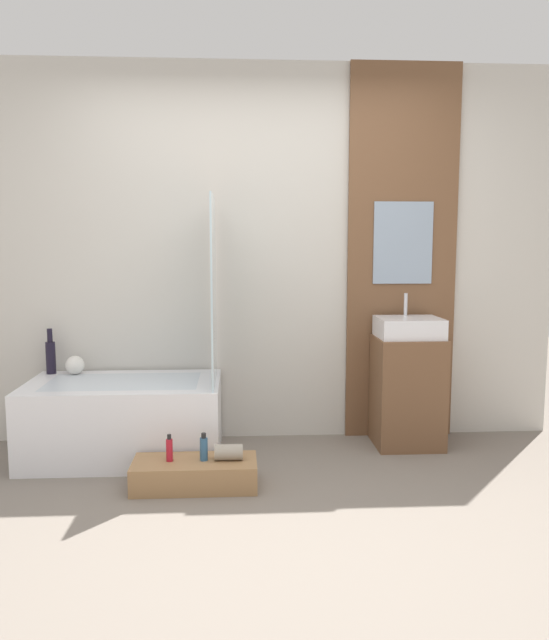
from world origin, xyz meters
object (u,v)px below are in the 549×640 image
Objects in this scene: vase_tall_dark at (51,355)px; bottle_soap_primary at (169,449)px; bathtub at (125,419)px; sink at (409,327)px; vase_round_light at (75,365)px; bottle_soap_secondary at (204,448)px; wooden_step_bench at (195,474)px.

bottle_soap_primary is (0.88, -0.81, -0.40)m from vase_tall_dark.
bathtub is 1.98m from sink.
vase_round_light reaches higher than bottle_soap_secondary.
bottle_soap_primary is at bearing -156.61° from sink.
bottle_soap_secondary is at bearing -40.86° from vase_round_light.
bottle_soap_secondary is at bearing -37.19° from vase_tall_dark.
bottle_soap_secondary is (1.07, -0.81, -0.40)m from vase_tall_dark.
vase_tall_dark is 2.45× the size of vase_round_light.
sink is 1.37× the size of vase_tall_dark.
vase_round_light is at bearing 139.14° from bottle_soap_secondary.
vase_round_light is 1.11m from bottle_soap_primary.
bathtub is 0.74m from wooden_step_bench.
sink is 1.78m from bottle_soap_primary.
bathtub reaches higher than bottle_soap_secondary.
vase_round_light is 0.79× the size of bottle_soap_secondary.
sink reaches higher than bottle_soap_secondary.
vase_round_light is 0.81× the size of bottle_soap_primary.
sink is 2.27m from vase_round_light.
bottle_soap_primary is (0.71, -0.78, -0.34)m from vase_round_light.
bathtub is at bearing -176.05° from sink.
bathtub is 0.76m from bottle_soap_secondary.
vase_round_light is (-0.37, 0.24, 0.31)m from bathtub.
vase_round_light reaches higher than bathtub.
sink reaches higher than bathtub.
bottle_soap_primary is 0.97× the size of bottle_soap_secondary.
vase_tall_dark is at bearing 141.40° from wooden_step_bench.
wooden_step_bench is at bearing -42.57° from vase_round_light.
wooden_step_bench is 5.58× the size of vase_round_light.
bathtub is 3.98× the size of vase_tall_dark.
wooden_step_bench is 4.54× the size of bottle_soap_primary.
bathtub is 0.54m from vase_round_light.
wooden_step_bench is at bearing 180.00° from bottle_soap_secondary.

